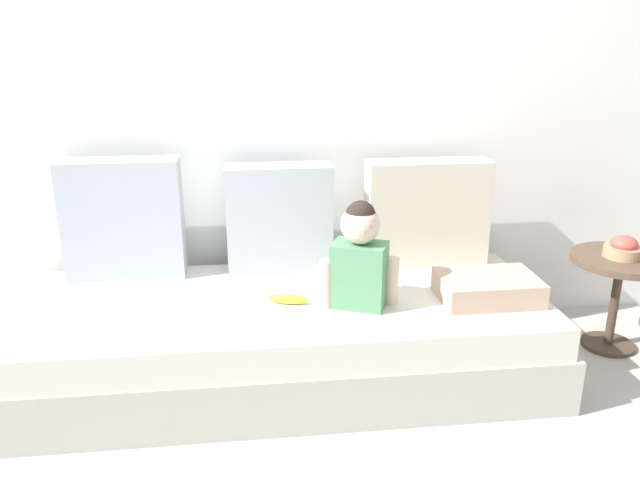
{
  "coord_description": "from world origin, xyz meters",
  "views": [
    {
      "loc": [
        -0.15,
        -2.42,
        1.45
      ],
      "look_at": [
        0.15,
        0.0,
        0.62
      ],
      "focal_mm": 35.56,
      "sensor_mm": 36.0,
      "label": 1
    }
  ],
  "objects_px": {
    "throw_pillow_left": "(123,219)",
    "toddler": "(360,256)",
    "couch": "(286,338)",
    "throw_pillow_right": "(427,213)",
    "banana": "(288,299)",
    "side_table": "(618,277)",
    "folded_blanket": "(488,288)",
    "throw_pillow_center": "(279,218)",
    "fruit_bowl": "(623,248)"
  },
  "relations": [
    {
      "from": "throw_pillow_left",
      "to": "toddler",
      "type": "relative_size",
      "value": 1.22
    },
    {
      "from": "couch",
      "to": "throw_pillow_right",
      "type": "bearing_deg",
      "value": 26.21
    },
    {
      "from": "banana",
      "to": "side_table",
      "type": "distance_m",
      "value": 1.53
    },
    {
      "from": "toddler",
      "to": "throw_pillow_left",
      "type": "bearing_deg",
      "value": 155.61
    },
    {
      "from": "folded_blanket",
      "to": "side_table",
      "type": "height_order",
      "value": "folded_blanket"
    },
    {
      "from": "toddler",
      "to": "folded_blanket",
      "type": "height_order",
      "value": "toddler"
    },
    {
      "from": "throw_pillow_left",
      "to": "throw_pillow_center",
      "type": "relative_size",
      "value": 1.09
    },
    {
      "from": "couch",
      "to": "throw_pillow_right",
      "type": "height_order",
      "value": "throw_pillow_right"
    },
    {
      "from": "toddler",
      "to": "folded_blanket",
      "type": "xyz_separation_m",
      "value": [
        0.54,
        -0.0,
        -0.16
      ]
    },
    {
      "from": "couch",
      "to": "banana",
      "type": "xyz_separation_m",
      "value": [
        0.01,
        -0.06,
        0.21
      ]
    },
    {
      "from": "throw_pillow_right",
      "to": "toddler",
      "type": "relative_size",
      "value": 1.29
    },
    {
      "from": "couch",
      "to": "throw_pillow_left",
      "type": "relative_size",
      "value": 4.16
    },
    {
      "from": "couch",
      "to": "toddler",
      "type": "bearing_deg",
      "value": -19.87
    },
    {
      "from": "side_table",
      "to": "fruit_bowl",
      "type": "distance_m",
      "value": 0.14
    },
    {
      "from": "banana",
      "to": "throw_pillow_center",
      "type": "bearing_deg",
      "value": 91.22
    },
    {
      "from": "throw_pillow_left",
      "to": "folded_blanket",
      "type": "relative_size",
      "value": 1.33
    },
    {
      "from": "toddler",
      "to": "banana",
      "type": "height_order",
      "value": "toddler"
    },
    {
      "from": "throw_pillow_left",
      "to": "banana",
      "type": "xyz_separation_m",
      "value": [
        0.7,
        -0.4,
        -0.25
      ]
    },
    {
      "from": "throw_pillow_left",
      "to": "banana",
      "type": "height_order",
      "value": "throw_pillow_left"
    },
    {
      "from": "throw_pillow_right",
      "to": "couch",
      "type": "bearing_deg",
      "value": -153.79
    },
    {
      "from": "throw_pillow_left",
      "to": "throw_pillow_center",
      "type": "distance_m",
      "value": 0.69
    },
    {
      "from": "throw_pillow_center",
      "to": "fruit_bowl",
      "type": "height_order",
      "value": "throw_pillow_center"
    },
    {
      "from": "toddler",
      "to": "banana",
      "type": "xyz_separation_m",
      "value": [
        -0.28,
        0.05,
        -0.19
      ]
    },
    {
      "from": "throw_pillow_center",
      "to": "folded_blanket",
      "type": "bearing_deg",
      "value": -28.37
    },
    {
      "from": "throw_pillow_left",
      "to": "throw_pillow_right",
      "type": "relative_size",
      "value": 0.94
    },
    {
      "from": "couch",
      "to": "throw_pillow_center",
      "type": "xyz_separation_m",
      "value": [
        0.0,
        0.34,
        0.43
      ]
    },
    {
      "from": "throw_pillow_right",
      "to": "toddler",
      "type": "height_order",
      "value": "throw_pillow_right"
    },
    {
      "from": "fruit_bowl",
      "to": "side_table",
      "type": "bearing_deg",
      "value": 0.0
    },
    {
      "from": "couch",
      "to": "toddler",
      "type": "relative_size",
      "value": 5.06
    },
    {
      "from": "throw_pillow_right",
      "to": "toddler",
      "type": "bearing_deg",
      "value": -131.85
    },
    {
      "from": "throw_pillow_center",
      "to": "folded_blanket",
      "type": "distance_m",
      "value": 0.96
    },
    {
      "from": "throw_pillow_right",
      "to": "fruit_bowl",
      "type": "bearing_deg",
      "value": -16.77
    },
    {
      "from": "folded_blanket",
      "to": "throw_pillow_right",
      "type": "bearing_deg",
      "value": 107.59
    },
    {
      "from": "throw_pillow_center",
      "to": "side_table",
      "type": "height_order",
      "value": "throw_pillow_center"
    },
    {
      "from": "couch",
      "to": "throw_pillow_right",
      "type": "xyz_separation_m",
      "value": [
        0.69,
        0.34,
        0.43
      ]
    },
    {
      "from": "fruit_bowl",
      "to": "couch",
      "type": "bearing_deg",
      "value": -176.85
    },
    {
      "from": "banana",
      "to": "side_table",
      "type": "relative_size",
      "value": 0.38
    },
    {
      "from": "throw_pillow_left",
      "to": "folded_blanket",
      "type": "bearing_deg",
      "value": -16.45
    },
    {
      "from": "throw_pillow_left",
      "to": "throw_pillow_right",
      "type": "xyz_separation_m",
      "value": [
        1.38,
        0.0,
        -0.02
      ]
    },
    {
      "from": "couch",
      "to": "banana",
      "type": "bearing_deg",
      "value": -81.7
    },
    {
      "from": "couch",
      "to": "fruit_bowl",
      "type": "xyz_separation_m",
      "value": [
        1.53,
        0.08,
        0.31
      ]
    },
    {
      "from": "side_table",
      "to": "couch",
      "type": "bearing_deg",
      "value": -176.85
    },
    {
      "from": "side_table",
      "to": "fruit_bowl",
      "type": "height_order",
      "value": "fruit_bowl"
    },
    {
      "from": "couch",
      "to": "fruit_bowl",
      "type": "bearing_deg",
      "value": 3.15
    },
    {
      "from": "side_table",
      "to": "throw_pillow_center",
      "type": "bearing_deg",
      "value": 170.57
    },
    {
      "from": "throw_pillow_right",
      "to": "fruit_bowl",
      "type": "relative_size",
      "value": 3.4
    },
    {
      "from": "throw_pillow_left",
      "to": "banana",
      "type": "relative_size",
      "value": 3.14
    },
    {
      "from": "throw_pillow_left",
      "to": "folded_blanket",
      "type": "height_order",
      "value": "throw_pillow_left"
    },
    {
      "from": "fruit_bowl",
      "to": "throw_pillow_left",
      "type": "bearing_deg",
      "value": 173.46
    },
    {
      "from": "banana",
      "to": "folded_blanket",
      "type": "bearing_deg",
      "value": -3.62
    }
  ]
}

